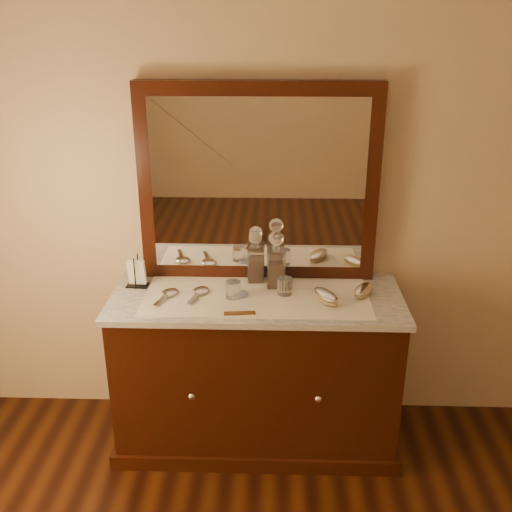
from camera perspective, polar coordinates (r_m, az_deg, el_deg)
name	(u,v)px	position (r m, az deg, el deg)	size (l,w,h in m)	color
dresser_cabinet	(257,371)	(3.09, 0.06, -11.23)	(1.40, 0.55, 0.82)	black
dresser_plinth	(257,429)	(3.31, 0.06, -16.60)	(1.46, 0.59, 0.08)	black
knob_left	(192,396)	(2.86, -6.32, -13.50)	(0.04, 0.04, 0.04)	silver
knob_right	(318,399)	(2.84, 6.11, -13.73)	(0.04, 0.04, 0.04)	silver
marble_top	(257,298)	(2.88, 0.07, -4.14)	(1.44, 0.59, 0.03)	white
mirror_frame	(258,184)	(2.93, 0.22, 7.08)	(1.20, 0.08, 1.00)	black
mirror_glass	(258,186)	(2.90, 0.20, 6.90)	(1.06, 0.01, 0.86)	white
lace_runner	(257,297)	(2.86, 0.05, -4.01)	(1.10, 0.45, 0.00)	silver
pin_dish	(241,294)	(2.87, -1.51, -3.72)	(0.07, 0.07, 0.01)	silver
comb	(240,313)	(2.69, -1.61, -5.62)	(0.15, 0.03, 0.01)	brown
napkin_rack	(137,274)	(3.01, -11.60, -1.75)	(0.11, 0.07, 0.16)	black
decanter_left	(255,262)	(2.99, -0.07, -0.57)	(0.09, 0.09, 0.27)	#8B3F14
decanter_right	(276,265)	(2.92, 1.96, -0.91)	(0.09, 0.09, 0.30)	#8B3F14
brush_near	(326,296)	(2.82, 6.86, -3.96)	(0.15, 0.19, 0.05)	#94805B
brush_far	(363,291)	(2.91, 10.48, -3.36)	(0.14, 0.18, 0.04)	#94805B
hand_mirror_outer	(168,294)	(2.89, -8.60, -3.70)	(0.11, 0.21, 0.02)	silver
hand_mirror_inner	(199,292)	(2.89, -5.56, -3.54)	(0.10, 0.21, 0.02)	silver
tumblers	(259,288)	(2.85, 0.31, -3.14)	(0.33, 0.12, 0.08)	white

